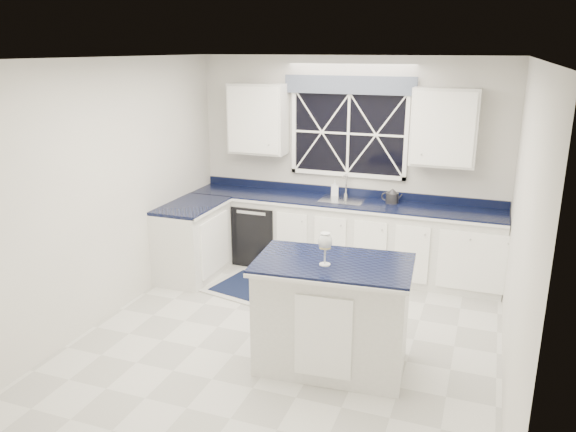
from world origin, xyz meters
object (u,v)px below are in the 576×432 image
at_px(island, 332,314).
at_px(soap_bottle, 335,188).
at_px(dishwasher, 261,231).
at_px(faucet, 346,185).
at_px(wine_glass, 325,243).
at_px(kettle, 392,196).

height_order(island, soap_bottle, soap_bottle).
relative_size(dishwasher, faucet, 2.72).
xyz_separation_m(dishwasher, soap_bottle, (0.95, 0.22, 0.63)).
distance_m(wine_glass, soap_bottle, 2.63).
relative_size(faucet, island, 0.21).
height_order(dishwasher, faucet, faucet).
height_order(dishwasher, kettle, kettle).
relative_size(kettle, wine_glass, 0.91).
distance_m(dishwasher, soap_bottle, 1.16).
bearing_deg(kettle, soap_bottle, 173.57).
height_order(faucet, kettle, faucet).
bearing_deg(dishwasher, kettle, 3.49).
distance_m(dishwasher, wine_glass, 2.93).
distance_m(island, wine_glass, 0.71).
distance_m(faucet, island, 2.56).
relative_size(dishwasher, wine_glass, 2.86).
distance_m(kettle, soap_bottle, 0.77).
bearing_deg(faucet, dishwasher, -169.98).
xyz_separation_m(island, wine_glass, (-0.05, -0.10, 0.70)).
distance_m(kettle, wine_glass, 2.45).
relative_size(island, kettle, 5.42).
bearing_deg(wine_glass, kettle, 86.69).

